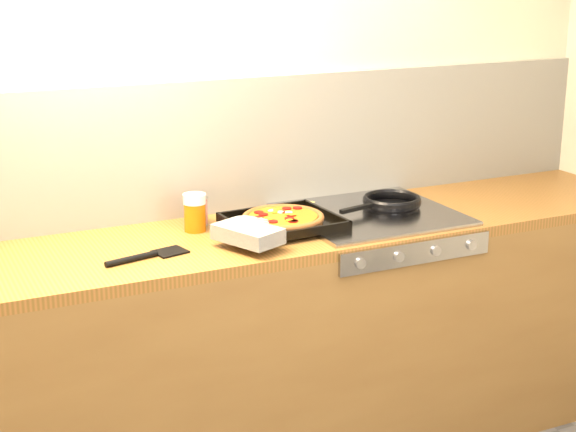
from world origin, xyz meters
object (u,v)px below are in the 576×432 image
frying_pan (391,203)px  tomato_can (197,211)px  juice_glass (195,212)px  pizza_on_tray (272,223)px

frying_pan → tomato_can: 0.73m
frying_pan → juice_glass: (-0.75, 0.08, 0.03)m
tomato_can → juice_glass: 0.08m
frying_pan → tomato_can: (-0.72, 0.15, 0.02)m
pizza_on_tray → juice_glass: (-0.23, 0.15, 0.03)m
frying_pan → pizza_on_tray: bearing=-172.7°
frying_pan → tomato_can: size_ratio=3.73×
pizza_on_tray → tomato_can: size_ratio=4.77×
tomato_can → juice_glass: bearing=-116.7°
pizza_on_tray → frying_pan: pizza_on_tray is taller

